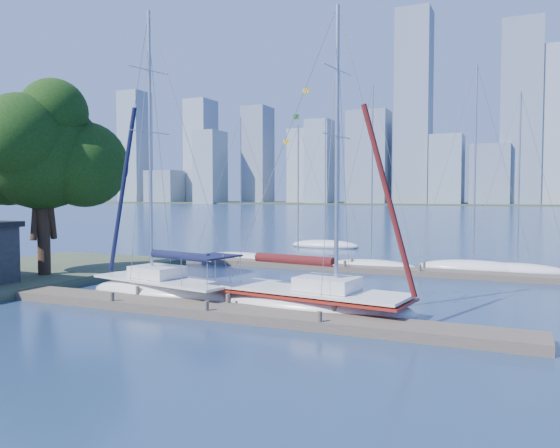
% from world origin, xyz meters
% --- Properties ---
extents(ground, '(700.00, 700.00, 0.00)m').
position_xyz_m(ground, '(0.00, 0.00, 0.00)').
color(ground, navy).
rests_on(ground, ground).
extents(near_dock, '(26.00, 2.00, 0.40)m').
position_xyz_m(near_dock, '(0.00, 0.00, 0.20)').
color(near_dock, '#494135').
rests_on(near_dock, ground).
extents(far_dock, '(30.00, 1.80, 0.36)m').
position_xyz_m(far_dock, '(2.00, 16.00, 0.18)').
color(far_dock, '#494135').
rests_on(far_dock, ground).
extents(shore, '(12.00, 22.00, 0.50)m').
position_xyz_m(shore, '(-17.00, 3.00, 0.25)').
color(shore, '#38472D').
rests_on(shore, ground).
extents(far_shore, '(800.00, 100.00, 1.50)m').
position_xyz_m(far_shore, '(0.00, 320.00, 0.00)').
color(far_shore, '#38472D').
rests_on(far_shore, ground).
extents(tree, '(9.12, 8.31, 11.83)m').
position_xyz_m(tree, '(-13.92, 3.49, 7.90)').
color(tree, black).
rests_on(tree, ground).
extents(sailboat_navy, '(9.12, 4.58, 15.04)m').
position_xyz_m(sailboat_navy, '(-4.34, 2.24, 1.18)').
color(sailboat_navy, white).
rests_on(sailboat_navy, ground).
extents(sailboat_maroon, '(9.31, 4.11, 13.80)m').
position_xyz_m(sailboat_maroon, '(3.68, 2.15, 1.03)').
color(sailboat_maroon, white).
rests_on(sailboat_maroon, ground).
extents(bg_boat_0, '(7.56, 3.56, 11.65)m').
position_xyz_m(bg_boat_0, '(-8.40, 17.83, 0.23)').
color(bg_boat_0, white).
rests_on(bg_boat_0, ground).
extents(bg_boat_1, '(6.79, 2.03, 10.77)m').
position_xyz_m(bg_boat_1, '(-3.49, 17.76, 0.22)').
color(bg_boat_1, white).
rests_on(bg_boat_1, ground).
extents(bg_boat_2, '(6.68, 3.44, 13.18)m').
position_xyz_m(bg_boat_2, '(2.26, 17.37, 0.26)').
color(bg_boat_2, white).
rests_on(bg_boat_2, ground).
extents(bg_boat_3, '(7.76, 4.33, 14.34)m').
position_xyz_m(bg_boat_3, '(8.94, 19.04, 0.28)').
color(bg_boat_3, white).
rests_on(bg_boat_3, ground).
extents(bg_boat_4, '(6.63, 3.94, 12.30)m').
position_xyz_m(bg_boat_4, '(11.69, 19.16, 0.25)').
color(bg_boat_4, white).
rests_on(bg_boat_4, ground).
extents(bg_boat_6, '(7.33, 4.13, 13.31)m').
position_xyz_m(bg_boat_6, '(-6.03, 31.16, 0.27)').
color(bg_boat_6, white).
rests_on(bg_boat_6, ground).
extents(skyline, '(502.25, 51.31, 107.37)m').
position_xyz_m(skyline, '(22.43, 290.56, 35.91)').
color(skyline, gray).
rests_on(skyline, ground).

